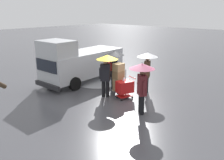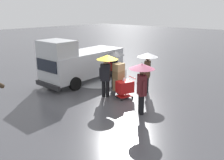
{
  "view_description": "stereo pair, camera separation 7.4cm",
  "coord_description": "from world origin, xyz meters",
  "px_view_note": "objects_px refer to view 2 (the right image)",
  "views": [
    {
      "loc": [
        -7.11,
        8.31,
        4.15
      ],
      "look_at": [
        -0.31,
        0.71,
        1.05
      ],
      "focal_mm": 37.32,
      "sensor_mm": 36.0,
      "label": 1
    },
    {
      "loc": [
        -7.17,
        8.26,
        4.15
      ],
      "look_at": [
        -0.31,
        0.71,
        1.05
      ],
      "focal_mm": 37.32,
      "sensor_mm": 36.0,
      "label": 2
    }
  ],
  "objects_px": {
    "cargo_van_parked_right": "(81,62)",
    "pedestrian_pink_side": "(114,61)",
    "hand_dolly_boxes": "(119,78)",
    "pedestrian_black_side": "(107,66)",
    "pedestrian_far_side": "(147,63)",
    "pedestrian_white_side": "(142,76)",
    "shopping_cart_vendor": "(125,87)"
  },
  "relations": [
    {
      "from": "cargo_van_parked_right",
      "to": "pedestrian_black_side",
      "type": "relative_size",
      "value": 2.52
    },
    {
      "from": "pedestrian_pink_side",
      "to": "pedestrian_black_side",
      "type": "height_order",
      "value": "same"
    },
    {
      "from": "shopping_cart_vendor",
      "to": "pedestrian_pink_side",
      "type": "bearing_deg",
      "value": -26.9
    },
    {
      "from": "shopping_cart_vendor",
      "to": "pedestrian_far_side",
      "type": "distance_m",
      "value": 1.77
    },
    {
      "from": "pedestrian_black_side",
      "to": "pedestrian_far_side",
      "type": "relative_size",
      "value": 1.0
    },
    {
      "from": "hand_dolly_boxes",
      "to": "pedestrian_pink_side",
      "type": "xyz_separation_m",
      "value": [
        0.74,
        -0.47,
        0.66
      ]
    },
    {
      "from": "cargo_van_parked_right",
      "to": "pedestrian_pink_side",
      "type": "xyz_separation_m",
      "value": [
        -2.48,
        -0.18,
        0.39
      ]
    },
    {
      "from": "pedestrian_pink_side",
      "to": "pedestrian_white_side",
      "type": "relative_size",
      "value": 1.0
    },
    {
      "from": "pedestrian_pink_side",
      "to": "pedestrian_far_side",
      "type": "height_order",
      "value": "same"
    },
    {
      "from": "cargo_van_parked_right",
      "to": "shopping_cart_vendor",
      "type": "relative_size",
      "value": 5.19
    },
    {
      "from": "cargo_van_parked_right",
      "to": "pedestrian_far_side",
      "type": "height_order",
      "value": "cargo_van_parked_right"
    },
    {
      "from": "pedestrian_far_side",
      "to": "pedestrian_white_side",
      "type": "bearing_deg",
      "value": 118.85
    },
    {
      "from": "hand_dolly_boxes",
      "to": "pedestrian_black_side",
      "type": "distance_m",
      "value": 0.94
    },
    {
      "from": "pedestrian_black_side",
      "to": "pedestrian_white_side",
      "type": "distance_m",
      "value": 2.38
    },
    {
      "from": "pedestrian_pink_side",
      "to": "pedestrian_white_side",
      "type": "distance_m",
      "value": 3.19
    },
    {
      "from": "cargo_van_parked_right",
      "to": "pedestrian_white_side",
      "type": "xyz_separation_m",
      "value": [
        -5.31,
        1.31,
        0.41
      ]
    },
    {
      "from": "pedestrian_pink_side",
      "to": "cargo_van_parked_right",
      "type": "bearing_deg",
      "value": 4.09
    },
    {
      "from": "shopping_cart_vendor",
      "to": "pedestrian_white_side",
      "type": "xyz_separation_m",
      "value": [
        -1.53,
        0.84,
        1.02
      ]
    },
    {
      "from": "pedestrian_white_side",
      "to": "cargo_van_parked_right",
      "type": "bearing_deg",
      "value": -13.91
    },
    {
      "from": "pedestrian_white_side",
      "to": "pedestrian_far_side",
      "type": "bearing_deg",
      "value": -61.15
    },
    {
      "from": "pedestrian_far_side",
      "to": "pedestrian_black_side",
      "type": "bearing_deg",
      "value": 59.3
    },
    {
      "from": "shopping_cart_vendor",
      "to": "pedestrian_far_side",
      "type": "bearing_deg",
      "value": -101.53
    },
    {
      "from": "cargo_van_parked_right",
      "to": "shopping_cart_vendor",
      "type": "xyz_separation_m",
      "value": [
        -3.77,
        0.47,
        -0.61
      ]
    },
    {
      "from": "pedestrian_black_side",
      "to": "pedestrian_white_side",
      "type": "bearing_deg",
      "value": 169.86
    },
    {
      "from": "hand_dolly_boxes",
      "to": "pedestrian_white_side",
      "type": "xyz_separation_m",
      "value": [
        -2.08,
        1.02,
        0.68
      ]
    },
    {
      "from": "pedestrian_black_side",
      "to": "pedestrian_white_side",
      "type": "xyz_separation_m",
      "value": [
        -2.34,
        0.42,
        0.0
      ]
    },
    {
      "from": "cargo_van_parked_right",
      "to": "pedestrian_white_side",
      "type": "height_order",
      "value": "cargo_van_parked_right"
    },
    {
      "from": "cargo_van_parked_right",
      "to": "pedestrian_black_side",
      "type": "distance_m",
      "value": 3.13
    },
    {
      "from": "hand_dolly_boxes",
      "to": "pedestrian_black_side",
      "type": "xyz_separation_m",
      "value": [
        0.26,
        0.6,
        0.68
      ]
    },
    {
      "from": "pedestrian_black_side",
      "to": "pedestrian_far_side",
      "type": "xyz_separation_m",
      "value": [
        -1.09,
        -1.84,
        0.0
      ]
    },
    {
      "from": "cargo_van_parked_right",
      "to": "pedestrian_black_side",
      "type": "bearing_deg",
      "value": 163.2
    },
    {
      "from": "cargo_van_parked_right",
      "to": "pedestrian_pink_side",
      "type": "height_order",
      "value": "cargo_van_parked_right"
    }
  ]
}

